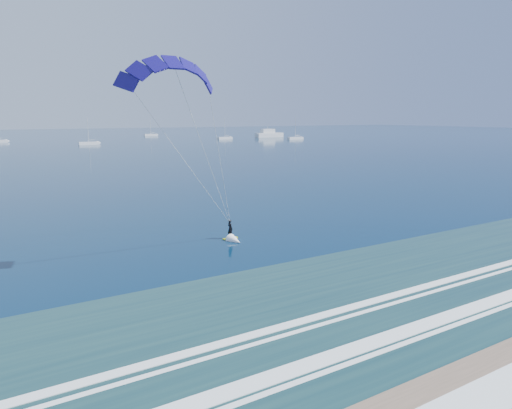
{
  "coord_description": "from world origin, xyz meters",
  "views": [
    {
      "loc": [
        -21.77,
        -10.44,
        11.83
      ],
      "look_at": [
        -1.18,
        24.0,
        4.02
      ],
      "focal_mm": 32.0,
      "sensor_mm": 36.0,
      "label": 1
    }
  ],
  "objects_px": {
    "sailboat_3": "(89,143)",
    "sailboat_6": "(295,138)",
    "sailboat_4": "(151,135)",
    "kitesurfer_rig": "(205,154)",
    "sailboat_5": "(225,138)",
    "motor_yacht": "(269,134)"
  },
  "relations": [
    {
      "from": "kitesurfer_rig",
      "to": "sailboat_5",
      "type": "bearing_deg",
      "value": 62.54
    },
    {
      "from": "motor_yacht",
      "to": "sailboat_6",
      "type": "bearing_deg",
      "value": -93.12
    },
    {
      "from": "motor_yacht",
      "to": "sailboat_5",
      "type": "bearing_deg",
      "value": -165.95
    },
    {
      "from": "sailboat_3",
      "to": "sailboat_5",
      "type": "relative_size",
      "value": 1.07
    },
    {
      "from": "kitesurfer_rig",
      "to": "sailboat_5",
      "type": "relative_size",
      "value": 1.59
    },
    {
      "from": "kitesurfer_rig",
      "to": "motor_yacht",
      "type": "bearing_deg",
      "value": 56.18
    },
    {
      "from": "motor_yacht",
      "to": "sailboat_3",
      "type": "xyz_separation_m",
      "value": [
        -101.56,
        -19.53,
        -1.12
      ]
    },
    {
      "from": "sailboat_3",
      "to": "sailboat_5",
      "type": "distance_m",
      "value": 70.51
    },
    {
      "from": "sailboat_5",
      "to": "kitesurfer_rig",
      "type": "bearing_deg",
      "value": -117.46
    },
    {
      "from": "sailboat_6",
      "to": "sailboat_5",
      "type": "bearing_deg",
      "value": 147.13
    },
    {
      "from": "sailboat_6",
      "to": "sailboat_4",
      "type": "bearing_deg",
      "value": 122.99
    },
    {
      "from": "sailboat_3",
      "to": "sailboat_4",
      "type": "bearing_deg",
      "value": 54.76
    },
    {
      "from": "sailboat_3",
      "to": "sailboat_4",
      "type": "relative_size",
      "value": 1.04
    },
    {
      "from": "sailboat_4",
      "to": "sailboat_6",
      "type": "xyz_separation_m",
      "value": [
        50.67,
        -78.07,
        0.01
      ]
    },
    {
      "from": "motor_yacht",
      "to": "sailboat_6",
      "type": "relative_size",
      "value": 1.4
    },
    {
      "from": "sailboat_5",
      "to": "motor_yacht",
      "type": "bearing_deg",
      "value": 14.05
    },
    {
      "from": "kitesurfer_rig",
      "to": "sailboat_3",
      "type": "bearing_deg",
      "value": 82.26
    },
    {
      "from": "motor_yacht",
      "to": "sailboat_3",
      "type": "bearing_deg",
      "value": -169.12
    },
    {
      "from": "sailboat_3",
      "to": "sailboat_4",
      "type": "height_order",
      "value": "sailboat_3"
    },
    {
      "from": "sailboat_4",
      "to": "sailboat_3",
      "type": "bearing_deg",
      "value": -125.24
    },
    {
      "from": "kitesurfer_rig",
      "to": "sailboat_5",
      "type": "xyz_separation_m",
      "value": [
        92.08,
        177.21,
        -8.06
      ]
    },
    {
      "from": "sailboat_3",
      "to": "sailboat_6",
      "type": "height_order",
      "value": "sailboat_6"
    }
  ]
}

